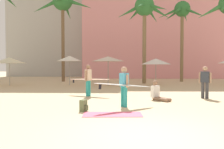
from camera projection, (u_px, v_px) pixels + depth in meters
name	position (u px, v px, depth m)	size (l,w,h in m)	color
ground	(147.00, 136.00, 5.49)	(120.00, 120.00, 0.00)	beige
hotel_pink	(150.00, 14.00, 35.32)	(19.07, 11.05, 19.03)	pink
palm_tree_center	(182.00, 15.00, 24.11)	(5.06, 4.57, 8.29)	brown
palm_tree_right	(145.00, 11.00, 21.72)	(5.09, 4.90, 8.09)	brown
palm_tree_far_right	(63.00, 5.00, 24.29)	(6.25, 6.28, 9.42)	brown
cafe_umbrella_0	(108.00, 59.00, 19.33)	(2.69, 2.69, 2.43)	gray
cafe_umbrella_1	(9.00, 60.00, 19.49)	(2.70, 2.70, 2.34)	gray
cafe_umbrella_2	(69.00, 58.00, 19.68)	(2.08, 2.08, 2.50)	gray
cafe_umbrella_3	(156.00, 61.00, 19.65)	(2.55, 2.55, 2.27)	gray
beach_towel	(112.00, 114.00, 7.94)	(1.99, 0.88, 0.01)	#EF6684
backpack	(84.00, 106.00, 8.52)	(0.31, 0.34, 0.42)	#606D47
person_far_right	(158.00, 94.00, 11.25)	(0.89, 1.03, 0.94)	#936B51
person_mid_left	(88.00, 79.00, 12.84)	(2.54, 1.46, 1.71)	teal
person_far_left	(124.00, 85.00, 9.30)	(2.40, 1.78, 1.62)	teal
person_mid_center	(205.00, 81.00, 11.81)	(0.57, 0.39, 1.62)	#3D3D42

